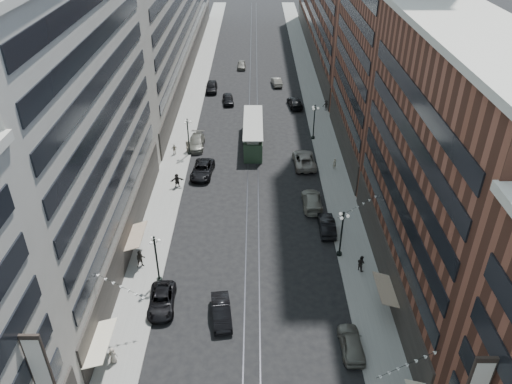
{
  "coord_description": "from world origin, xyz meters",
  "views": [
    {
      "loc": [
        0.29,
        -9.2,
        33.89
      ],
      "look_at": [
        0.39,
        36.82,
        5.0
      ],
      "focal_mm": 35.0,
      "sensor_mm": 36.0,
      "label": 1
    }
  ],
  "objects_px": {
    "pedestrian_5": "(177,180)",
    "pedestrian_extra_0": "(187,146)",
    "car_8": "(197,142)",
    "car_13": "(228,99)",
    "car_4": "(351,343)",
    "car_11": "(304,160)",
    "car_extra_0": "(242,65)",
    "car_5": "(221,312)",
    "pedestrian_9": "(326,105)",
    "pedestrian_1": "(113,355)",
    "pedestrian_8": "(334,164)",
    "car_2": "(162,301)",
    "streetcar": "(253,134)",
    "pedestrian_7": "(361,263)",
    "car_extra_1": "(312,201)",
    "lamppost_se_mid": "(314,121)",
    "car_12": "(295,102)",
    "car_14": "(277,82)",
    "car_10": "(327,225)",
    "lamppost_se_far": "(342,232)",
    "car_9": "(211,87)",
    "lamppost_sw_mid": "(188,135)",
    "car_7": "(202,170)",
    "lamppost_sw_far": "(156,258)",
    "pedestrian_2": "(141,259)",
    "pedestrian_6": "(174,149)"
  },
  "relations": [
    {
      "from": "car_extra_0",
      "to": "car_extra_1",
      "type": "bearing_deg",
      "value": -79.7
    },
    {
      "from": "lamppost_sw_far",
      "to": "lamppost_sw_mid",
      "type": "distance_m",
      "value": 27.0
    },
    {
      "from": "pedestrian_9",
      "to": "car_extra_1",
      "type": "xyz_separation_m",
      "value": [
        -5.29,
        -29.51,
        -0.24
      ]
    },
    {
      "from": "car_7",
      "to": "pedestrian_1",
      "type": "bearing_deg",
      "value": -93.18
    },
    {
      "from": "streetcar",
      "to": "pedestrian_9",
      "type": "relative_size",
      "value": 7.08
    },
    {
      "from": "car_5",
      "to": "pedestrian_1",
      "type": "distance_m",
      "value": 9.94
    },
    {
      "from": "car_11",
      "to": "car_extra_0",
      "type": "distance_m",
      "value": 43.23
    },
    {
      "from": "car_4",
      "to": "car_7",
      "type": "relative_size",
      "value": 0.79
    },
    {
      "from": "car_4",
      "to": "car_extra_0",
      "type": "height_order",
      "value": "car_4"
    },
    {
      "from": "lamppost_sw_far",
      "to": "car_extra_1",
      "type": "xyz_separation_m",
      "value": [
        16.41,
        13.52,
        -2.28
      ]
    },
    {
      "from": "streetcar",
      "to": "pedestrian_7",
      "type": "bearing_deg",
      "value": -69.23
    },
    {
      "from": "car_13",
      "to": "pedestrian_7",
      "type": "height_order",
      "value": "pedestrian_7"
    },
    {
      "from": "pedestrian_7",
      "to": "car_extra_1",
      "type": "relative_size",
      "value": 0.31
    },
    {
      "from": "pedestrian_1",
      "to": "car_8",
      "type": "bearing_deg",
      "value": -91.17
    },
    {
      "from": "car_2",
      "to": "car_8",
      "type": "height_order",
      "value": "car_8"
    },
    {
      "from": "car_8",
      "to": "car_13",
      "type": "relative_size",
      "value": 1.2
    },
    {
      "from": "car_5",
      "to": "pedestrian_9",
      "type": "distance_m",
      "value": 50.2
    },
    {
      "from": "car_2",
      "to": "pedestrian_8",
      "type": "relative_size",
      "value": 3.24
    },
    {
      "from": "lamppost_sw_mid",
      "to": "car_11",
      "type": "xyz_separation_m",
      "value": [
        16.32,
        -3.1,
        -2.23
      ]
    },
    {
      "from": "car_9",
      "to": "car_13",
      "type": "height_order",
      "value": "car_9"
    },
    {
      "from": "car_13",
      "to": "car_14",
      "type": "distance_m",
      "value": 12.84
    },
    {
      "from": "lamppost_sw_far",
      "to": "pedestrian_extra_0",
      "type": "bearing_deg",
      "value": 90.73
    },
    {
      "from": "car_11",
      "to": "pedestrian_6",
      "type": "bearing_deg",
      "value": -12.12
    },
    {
      "from": "car_2",
      "to": "car_5",
      "type": "distance_m",
      "value": 5.81
    },
    {
      "from": "car_10",
      "to": "pedestrian_5",
      "type": "height_order",
      "value": "pedestrian_5"
    },
    {
      "from": "car_5",
      "to": "pedestrian_1",
      "type": "bearing_deg",
      "value": -157.74
    },
    {
      "from": "pedestrian_1",
      "to": "pedestrian_5",
      "type": "height_order",
      "value": "pedestrian_5"
    },
    {
      "from": "car_13",
      "to": "car_5",
      "type": "bearing_deg",
      "value": -94.11
    },
    {
      "from": "pedestrian_2",
      "to": "car_7",
      "type": "xyz_separation_m",
      "value": [
        4.59,
        18.94,
        -0.31
      ]
    },
    {
      "from": "lamppost_sw_mid",
      "to": "car_11",
      "type": "relative_size",
      "value": 0.89
    },
    {
      "from": "car_4",
      "to": "car_8",
      "type": "height_order",
      "value": "car_8"
    },
    {
      "from": "lamppost_sw_mid",
      "to": "car_7",
      "type": "bearing_deg",
      "value": -67.72
    },
    {
      "from": "lamppost_sw_mid",
      "to": "car_5",
      "type": "xyz_separation_m",
      "value": [
        6.43,
        -31.8,
        -2.31
      ]
    },
    {
      "from": "car_13",
      "to": "car_extra_0",
      "type": "height_order",
      "value": "car_13"
    },
    {
      "from": "pedestrian_5",
      "to": "pedestrian_extra_0",
      "type": "relative_size",
      "value": 1.09
    },
    {
      "from": "car_12",
      "to": "car_13",
      "type": "bearing_deg",
      "value": -13.8
    },
    {
      "from": "lamppost_sw_mid",
      "to": "car_extra_1",
      "type": "xyz_separation_m",
      "value": [
        16.41,
        -13.48,
        -2.28
      ]
    },
    {
      "from": "car_2",
      "to": "pedestrian_1",
      "type": "distance_m",
      "value": 7.06
    },
    {
      "from": "car_extra_0",
      "to": "pedestrian_9",
      "type": "bearing_deg",
      "value": -57.07
    },
    {
      "from": "lamppost_se_mid",
      "to": "car_11",
      "type": "bearing_deg",
      "value": -104.38
    },
    {
      "from": "pedestrian_9",
      "to": "car_10",
      "type": "bearing_deg",
      "value": -82.17
    },
    {
      "from": "lamppost_se_far",
      "to": "pedestrian_5",
      "type": "bearing_deg",
      "value": 143.73
    },
    {
      "from": "pedestrian_1",
      "to": "pedestrian_8",
      "type": "distance_m",
      "value": 39.39
    },
    {
      "from": "pedestrian_2",
      "to": "car_extra_0",
      "type": "height_order",
      "value": "pedestrian_2"
    },
    {
      "from": "pedestrian_5",
      "to": "car_4",
      "type": "bearing_deg",
      "value": -70.79
    },
    {
      "from": "lamppost_se_mid",
      "to": "car_2",
      "type": "xyz_separation_m",
      "value": [
        -17.6,
        -35.36,
        -2.38
      ]
    },
    {
      "from": "lamppost_se_mid",
      "to": "car_8",
      "type": "height_order",
      "value": "lamppost_se_mid"
    },
    {
      "from": "car_4",
      "to": "car_8",
      "type": "bearing_deg",
      "value": -67.13
    },
    {
      "from": "lamppost_se_far",
      "to": "car_9",
      "type": "relative_size",
      "value": 1.06
    },
    {
      "from": "pedestrian_7",
      "to": "car_extra_1",
      "type": "bearing_deg",
      "value": -19.39
    }
  ]
}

